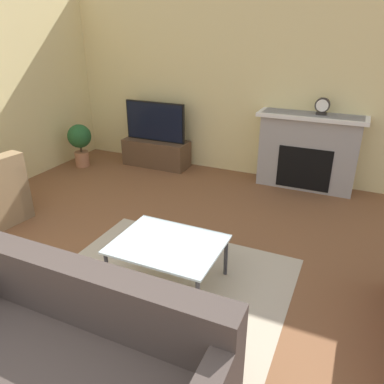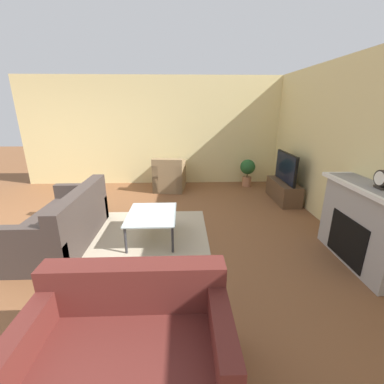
{
  "view_description": "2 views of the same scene",
  "coord_description": "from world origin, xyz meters",
  "px_view_note": "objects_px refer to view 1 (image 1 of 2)",
  "views": [
    {
      "loc": [
        1.48,
        -0.35,
        2.16
      ],
      "look_at": [
        0.19,
        2.49,
        0.76
      ],
      "focal_mm": 35.0,
      "sensor_mm": 36.0,
      "label": 1
    },
    {
      "loc": [
        3.76,
        2.58,
        1.96
      ],
      "look_at": [
        0.14,
        2.71,
        0.76
      ],
      "focal_mm": 24.0,
      "sensor_mm": 36.0,
      "label": 2
    }
  ],
  "objects_px": {
    "tv": "(155,122)",
    "couch_sectional": "(74,371)",
    "coffee_table": "(168,247)",
    "potted_plant": "(80,140)",
    "mantel_clock": "(322,106)"
  },
  "relations": [
    {
      "from": "tv",
      "to": "potted_plant",
      "type": "height_order",
      "value": "tv"
    },
    {
      "from": "tv",
      "to": "couch_sectional",
      "type": "xyz_separation_m",
      "value": [
        1.68,
        -3.97,
        -0.45
      ]
    },
    {
      "from": "tv",
      "to": "potted_plant",
      "type": "xyz_separation_m",
      "value": [
        -1.11,
        -0.53,
        -0.3
      ]
    },
    {
      "from": "couch_sectional",
      "to": "mantel_clock",
      "type": "bearing_deg",
      "value": 78.84
    },
    {
      "from": "coffee_table",
      "to": "potted_plant",
      "type": "relative_size",
      "value": 1.34
    },
    {
      "from": "potted_plant",
      "to": "tv",
      "type": "bearing_deg",
      "value": 25.73
    },
    {
      "from": "couch_sectional",
      "to": "coffee_table",
      "type": "height_order",
      "value": "couch_sectional"
    },
    {
      "from": "couch_sectional",
      "to": "coffee_table",
      "type": "distance_m",
      "value": 1.31
    },
    {
      "from": "tv",
      "to": "coffee_table",
      "type": "bearing_deg",
      "value": -58.63
    },
    {
      "from": "coffee_table",
      "to": "tv",
      "type": "bearing_deg",
      "value": 121.37
    },
    {
      "from": "coffee_table",
      "to": "potted_plant",
      "type": "distance_m",
      "value": 3.47
    },
    {
      "from": "tv",
      "to": "couch_sectional",
      "type": "distance_m",
      "value": 4.34
    },
    {
      "from": "potted_plant",
      "to": "mantel_clock",
      "type": "relative_size",
      "value": 3.11
    },
    {
      "from": "tv",
      "to": "coffee_table",
      "type": "xyz_separation_m",
      "value": [
        1.63,
        -2.67,
        -0.36
      ]
    },
    {
      "from": "couch_sectional",
      "to": "mantel_clock",
      "type": "relative_size",
      "value": 8.24
    }
  ]
}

